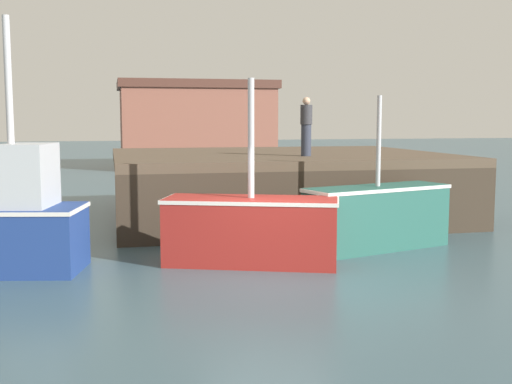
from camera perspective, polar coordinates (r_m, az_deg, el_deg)
name	(u,v)px	position (r m, az deg, el deg)	size (l,w,h in m)	color
ground	(271,283)	(12.32, 1.31, -8.08)	(120.00, 160.00, 0.10)	#38515B
pier	(282,165)	(19.56, 2.35, 2.42)	(10.01, 8.29, 1.99)	brown
fishing_boat_near_left	(14,223)	(13.73, -20.62, -2.55)	(3.02, 2.10, 5.03)	navy
fishing_boat_near_right	(251,229)	(13.53, -0.43, -3.27)	(3.86, 2.45, 3.88)	maroon
fishing_boat_mid	(377,216)	(15.38, 10.66, -2.08)	(3.82, 2.14, 3.59)	#23564C
rowboat	(373,237)	(16.00, 10.30, -3.90)	(1.89, 0.91, 0.42)	silver
dockworker	(306,127)	(18.47, 4.47, 5.79)	(0.34, 0.34, 1.67)	#2D3342
warehouse	(196,124)	(40.90, -5.36, 5.97)	(9.56, 6.08, 5.36)	brown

